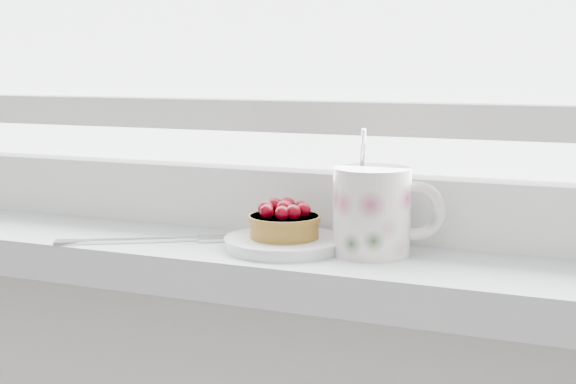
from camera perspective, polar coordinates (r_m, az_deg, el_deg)
The scene contains 4 objects.
saucer at distance 0.82m, azimuth -0.26°, elevation -3.65°, with size 0.12×0.12×0.01m, color white.
raspberry_tart at distance 0.82m, azimuth -0.27°, elevation -2.12°, with size 0.07×0.07×0.04m.
floral_mug at distance 0.80m, azimuth 6.21°, elevation -1.24°, with size 0.12×0.09×0.12m.
fork at distance 0.87m, azimuth -9.15°, elevation -3.37°, with size 0.20×0.13×0.00m.
Camera 1 is at (0.31, 1.14, 1.13)m, focal length 50.00 mm.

